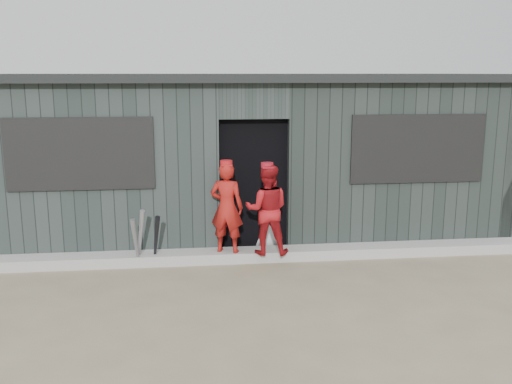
{
  "coord_description": "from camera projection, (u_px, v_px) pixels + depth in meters",
  "views": [
    {
      "loc": [
        -0.9,
        -5.96,
        2.64
      ],
      "look_at": [
        0.0,
        1.8,
        1.0
      ],
      "focal_mm": 40.0,
      "sensor_mm": 36.0,
      "label": 1
    }
  ],
  "objects": [
    {
      "name": "player_red_right",
      "position": [
        267.0,
        209.0,
        7.89
      ],
      "size": [
        0.68,
        0.57,
        1.26
      ],
      "primitive_type": "imported",
      "rotation": [
        0.0,
        0.0,
        2.99
      ],
      "color": "maroon",
      "rests_on": "curb"
    },
    {
      "name": "dugout",
      "position": [
        244.0,
        155.0,
        9.58
      ],
      "size": [
        8.3,
        3.3,
        2.62
      ],
      "color": "black",
      "rests_on": "ground"
    },
    {
      "name": "bat_right",
      "position": [
        156.0,
        240.0,
        7.86
      ],
      "size": [
        0.17,
        0.34,
        0.75
      ],
      "primitive_type": "cone",
      "rotation": [
        0.35,
        0.0,
        0.32
      ],
      "color": "black",
      "rests_on": "ground"
    },
    {
      "name": "player_grey_back",
      "position": [
        267.0,
        213.0,
        8.54
      ],
      "size": [
        0.56,
        0.37,
        1.14
      ],
      "primitive_type": "imported",
      "rotation": [
        0.0,
        0.0,
        3.12
      ],
      "color": "#ABABAB",
      "rests_on": "ground"
    },
    {
      "name": "bat_left",
      "position": [
        140.0,
        237.0,
        7.84
      ],
      "size": [
        0.2,
        0.35,
        0.84
      ],
      "primitive_type": "cone",
      "rotation": [
        0.34,
        0.0,
        0.4
      ],
      "color": "#9A9AA3",
      "rests_on": "ground"
    },
    {
      "name": "player_red_left",
      "position": [
        227.0,
        208.0,
        7.96
      ],
      "size": [
        0.54,
        0.44,
        1.28
      ],
      "primitive_type": "imported",
      "rotation": [
        0.0,
        0.0,
        2.82
      ],
      "color": "maroon",
      "rests_on": "curb"
    },
    {
      "name": "curb",
      "position": [
        256.0,
        255.0,
        8.19
      ],
      "size": [
        8.0,
        0.36,
        0.15
      ],
      "primitive_type": "cube",
      "color": "gray",
      "rests_on": "ground"
    },
    {
      "name": "ground",
      "position": [
        274.0,
        311.0,
        6.43
      ],
      "size": [
        80.0,
        80.0,
        0.0
      ],
      "primitive_type": "plane",
      "color": "#6E624B",
      "rests_on": "ground"
    },
    {
      "name": "bat_mid",
      "position": [
        136.0,
        243.0,
        7.76
      ],
      "size": [
        0.14,
        0.25,
        0.73
      ],
      "primitive_type": "cone",
      "rotation": [
        0.24,
        0.0,
        -0.3
      ],
      "color": "gray",
      "rests_on": "ground"
    }
  ]
}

